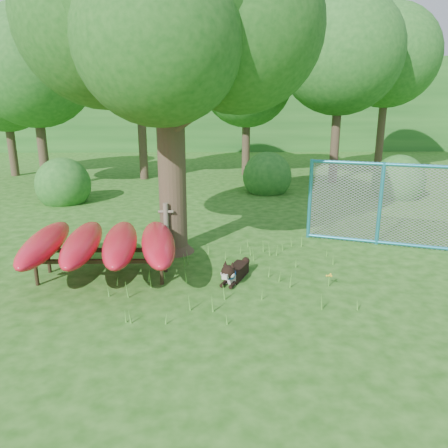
{
  "coord_description": "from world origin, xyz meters",
  "views": [
    {
      "loc": [
        -0.01,
        -6.96,
        3.33
      ],
      "look_at": [
        0.2,
        1.2,
        1.0
      ],
      "focal_mm": 35.0,
      "sensor_mm": 36.0,
      "label": 1
    }
  ],
  "objects_px": {
    "husky_dog": "(234,272)",
    "fence_section": "(380,204)",
    "oak_tree": "(166,10)",
    "kayak_rack": "(101,243)"
  },
  "relations": [
    {
      "from": "husky_dog",
      "to": "oak_tree",
      "type": "bearing_deg",
      "value": 149.84
    },
    {
      "from": "husky_dog",
      "to": "fence_section",
      "type": "relative_size",
      "value": 0.31
    },
    {
      "from": "kayak_rack",
      "to": "husky_dog",
      "type": "distance_m",
      "value": 2.57
    },
    {
      "from": "husky_dog",
      "to": "fence_section",
      "type": "distance_m",
      "value": 4.18
    },
    {
      "from": "oak_tree",
      "to": "husky_dog",
      "type": "height_order",
      "value": "oak_tree"
    },
    {
      "from": "husky_dog",
      "to": "kayak_rack",
      "type": "bearing_deg",
      "value": -160.73
    },
    {
      "from": "fence_section",
      "to": "husky_dog",
      "type": "bearing_deg",
      "value": -128.15
    },
    {
      "from": "husky_dog",
      "to": "fence_section",
      "type": "xyz_separation_m",
      "value": [
        3.52,
        2.11,
        0.81
      ]
    },
    {
      "from": "oak_tree",
      "to": "kayak_rack",
      "type": "height_order",
      "value": "oak_tree"
    },
    {
      "from": "oak_tree",
      "to": "fence_section",
      "type": "height_order",
      "value": "oak_tree"
    }
  ]
}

